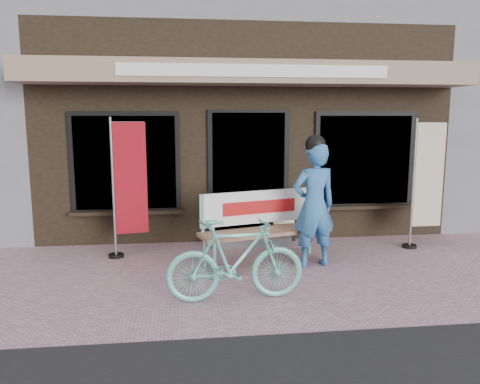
{
  "coord_description": "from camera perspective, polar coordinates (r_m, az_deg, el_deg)",
  "views": [
    {
      "loc": [
        -1.05,
        -5.68,
        2.1
      ],
      "look_at": [
        -0.29,
        0.7,
        1.05
      ],
      "focal_mm": 35.0,
      "sensor_mm": 36.0,
      "label": 1
    }
  ],
  "objects": [
    {
      "name": "bench",
      "position": [
        6.72,
        2.8,
        -3.59
      ],
      "size": [
        1.96,
        0.97,
        1.03
      ],
      "rotation": [
        0.0,
        0.0,
        0.27
      ],
      "color": "#61BEA7",
      "rests_on": "ground"
    },
    {
      "name": "person",
      "position": [
        6.57,
        9.02,
        -1.29
      ],
      "size": [
        0.7,
        0.52,
        1.85
      ],
      "rotation": [
        0.0,
        0.0,
        0.18
      ],
      "color": "teal",
      "rests_on": "ground"
    },
    {
      "name": "bicycle",
      "position": [
        5.37,
        -0.54,
        -8.31
      ],
      "size": [
        1.61,
        0.53,
        0.95
      ],
      "primitive_type": "imported",
      "rotation": [
        0.0,
        0.0,
        1.62
      ],
      "color": "#61BEA7",
      "rests_on": "ground"
    },
    {
      "name": "nobori_cream",
      "position": [
        7.96,
        21.7,
        1.14
      ],
      "size": [
        0.6,
        0.23,
        2.06
      ],
      "rotation": [
        0.0,
        0.0,
        -0.01
      ],
      "color": "gray",
      "rests_on": "ground"
    },
    {
      "name": "storefront",
      "position": [
        10.73,
        -1.17,
        14.04
      ],
      "size": [
        7.0,
        6.77,
        6.0
      ],
      "color": "black",
      "rests_on": "ground"
    },
    {
      "name": "menu_stand",
      "position": [
        7.87,
        5.26,
        -2.77
      ],
      "size": [
        0.46,
        0.19,
        0.9
      ],
      "rotation": [
        0.0,
        0.0,
        0.23
      ],
      "color": "black",
      "rests_on": "ground"
    },
    {
      "name": "nobori_red",
      "position": [
        7.11,
        -13.52,
        0.73
      ],
      "size": [
        0.62,
        0.26,
        2.08
      ],
      "rotation": [
        0.0,
        0.0,
        0.17
      ],
      "color": "gray",
      "rests_on": "ground"
    },
    {
      "name": "ground",
      "position": [
        6.15,
        3.56,
        -10.71
      ],
      "size": [
        70.0,
        70.0,
        0.0
      ],
      "primitive_type": "plane",
      "color": "#BD909D",
      "rests_on": "ground"
    }
  ]
}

